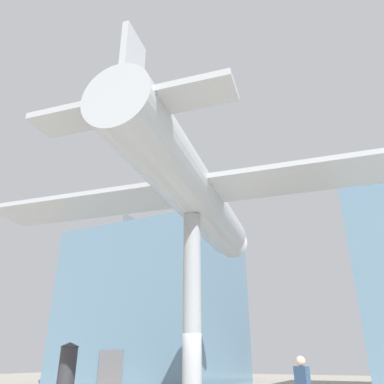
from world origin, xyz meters
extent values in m
cube|color=#60849E|center=(-10.42, 14.71, 5.49)|extent=(11.80, 10.27, 10.99)
cube|color=slate|center=(-10.42, 14.71, 11.29)|extent=(0.36, 9.76, 0.60)
cube|color=slate|center=(-10.42, 9.52, 1.15)|extent=(1.80, 0.12, 2.30)
cylinder|color=#999EA3|center=(0.00, 0.00, 3.26)|extent=(0.61, 0.61, 6.52)
cylinder|color=#B2B7BC|center=(0.00, 0.00, 7.45)|extent=(3.56, 11.97, 1.85)
cube|color=#B2B7BC|center=(0.00, 0.00, 7.45)|extent=(17.27, 4.75, 0.18)
cube|color=#B2B7BC|center=(0.76, -5.15, 7.59)|extent=(5.57, 1.79, 0.18)
cube|color=#B2B7BC|center=(0.76, -5.15, 8.82)|extent=(0.34, 1.11, 2.37)
cone|color=#B2B7BC|center=(-0.95, 6.46, 7.45)|extent=(1.74, 1.44, 1.57)
sphere|color=black|center=(-1.07, 7.24, 7.45)|extent=(0.44, 0.44, 0.44)
cube|color=navy|center=(3.20, 0.60, 1.23)|extent=(0.45, 0.36, 0.68)
sphere|color=beige|center=(3.20, 0.60, 1.71)|extent=(0.28, 0.28, 0.28)
cylinder|color=#333338|center=(-7.40, 2.51, 1.13)|extent=(0.75, 0.75, 2.27)
cone|color=#2D2D33|center=(-7.40, 2.51, 2.36)|extent=(0.87, 0.87, 0.19)
camera|label=1|loc=(5.64, -11.40, 1.76)|focal=35.00mm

